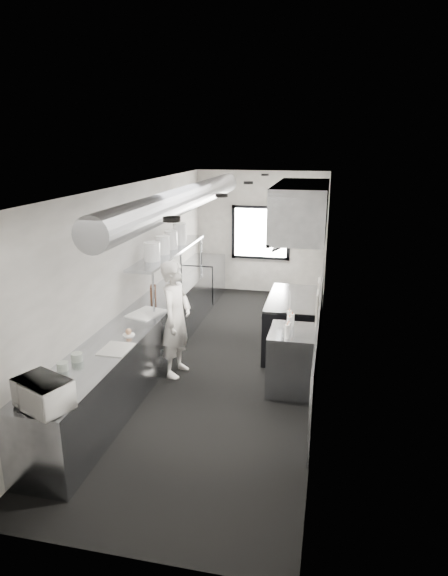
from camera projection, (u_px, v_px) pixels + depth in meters
The scene contains 35 objects.
floor at pixel (223, 361), 7.96m from camera, with size 3.00×8.00×0.01m, color black.
ceiling at pixel (223, 186), 7.15m from camera, with size 3.00×8.00×0.01m, color white.
wall_back at pixel (261, 233), 11.30m from camera, with size 3.00×0.02×2.80m, color silver.
wall_front at pixel (112, 413), 3.82m from camera, with size 3.00×0.02×2.80m, color silver.
wall_left at pixel (132, 273), 7.87m from camera, with size 0.02×8.00×2.80m, color silver.
wall_right at pixel (322, 284), 7.25m from camera, with size 0.02×8.00×2.80m, color silver.
wall_cladding at pixel (318, 330), 7.78m from camera, with size 0.03×5.50×1.10m, color gray.
hvac_duct at pixel (186, 199), 7.74m from camera, with size 0.40×0.40×6.40m, color gray.
service_window at pixel (261, 233), 11.26m from camera, with size 1.36×0.05×1.25m.
exhaust_hood at pixel (301, 210), 7.70m from camera, with size 0.81×2.20×0.88m.
prep_counter at pixel (144, 341), 7.60m from camera, with size 0.70×6.00×0.90m, color gray.
pass_shelf at pixel (170, 252), 8.70m from camera, with size 0.45×3.00×0.68m.
range at pixel (292, 324), 8.27m from camera, with size 0.88×1.60×0.94m.
bottle_station at pixel (292, 361), 6.94m from camera, with size 0.65×0.80×0.90m, color gray.
far_work_table at pixel (204, 279), 11.06m from camera, with size 0.70×1.20×0.90m, color gray.
notice_sheet_a at pixel (318, 295), 6.07m from camera, with size 0.02×0.28×0.38m, color silver.
notice_sheet_b at pixel (317, 308), 5.76m from camera, with size 0.02×0.28×0.38m, color silver.
line_cook at pixel (176, 319), 7.31m from camera, with size 0.64×0.42×1.77m, color silver.
microwave at pixel (43, 394), 4.81m from camera, with size 0.51×0.39×0.31m, color silver.
deli_tub_a at pixel (63, 366), 5.64m from camera, with size 0.13×0.13×0.10m, color #A0AD9F.
deli_tub_b at pixel (77, 357), 5.87m from camera, with size 0.14×0.14×0.10m, color #A0AD9F.
newspaper at pixel (116, 349), 6.21m from camera, with size 0.36×0.45×0.01m, color silver.
small_plate at pixel (129, 335), 6.65m from camera, with size 0.16×0.16×0.01m, color white.
pastry at pixel (128, 331), 6.64m from camera, with size 0.08×0.08×0.08m, color tan.
cutting_board at pixel (146, 313), 7.47m from camera, with size 0.42×0.56×0.02m, color white.
knife_block at pixel (153, 292), 8.17m from camera, with size 0.09×0.20×0.22m, color brown.
plate_stack_a at pixel (152, 251), 7.89m from camera, with size 0.26×0.26×0.30m, color white.
plate_stack_b at pixel (163, 245), 8.37m from camera, with size 0.24×0.24×0.31m, color white.
plate_stack_c at pixel (171, 240), 8.76m from camera, with size 0.23×0.23×0.33m, color white.
plate_stack_d at pixel (180, 234), 9.15m from camera, with size 0.26×0.26×0.39m, color white.
squeeze_bottle_a at pixel (287, 332), 6.53m from camera, with size 0.06×0.06×0.19m, color white.
squeeze_bottle_b at pixel (289, 328), 6.68m from camera, with size 0.05×0.05×0.16m, color white.
squeeze_bottle_c at pixel (289, 323), 6.83m from camera, with size 0.06×0.06×0.19m, color white.
squeeze_bottle_d at pixel (292, 320), 6.97m from camera, with size 0.06×0.06×0.18m, color white.
squeeze_bottle_e at pixel (289, 317), 7.07m from camera, with size 0.06×0.06×0.19m, color white.
Camera 1 is at (1.58, -7.11, 3.43)m, focal length 30.62 mm.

